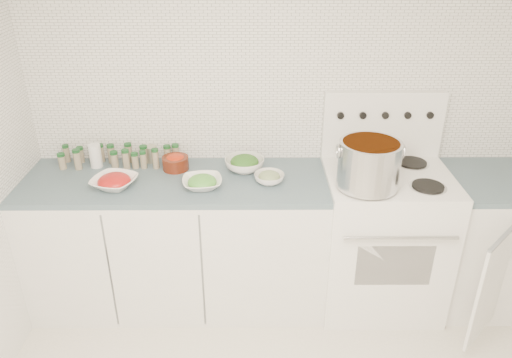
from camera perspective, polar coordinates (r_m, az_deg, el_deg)
name	(u,v)px	position (r m, az deg, el deg)	size (l,w,h in m)	color
room_walls	(356,166)	(1.71, 11.33, 1.49)	(3.54, 3.04, 2.52)	white
counter_left	(180,241)	(3.30, -8.73, -7.01)	(1.85, 0.62, 0.90)	white
stove	(381,235)	(3.34, 14.11, -6.18)	(0.76, 0.70, 1.36)	white
counter_right	(506,240)	(3.65, 26.70, -6.27)	(0.89, 0.91, 0.90)	white
stock_pot	(369,162)	(2.87, 12.80, 1.85)	(0.37, 0.35, 0.27)	silver
bowl_tomato	(114,182)	(3.04, -15.90, -0.28)	(0.32, 0.32, 0.08)	white
bowl_snowpea	(202,182)	(2.94, -6.17, -0.36)	(0.26, 0.26, 0.08)	white
bowl_broccoli	(245,163)	(3.13, -1.32, 1.81)	(0.29, 0.29, 0.10)	white
bowl_zucchini	(269,177)	(2.98, 1.52, 0.18)	(0.24, 0.24, 0.07)	white
bowl_pepper	(176,162)	(3.18, -9.19, 1.96)	(0.17, 0.17, 0.10)	#501B0D
salt_canister	(95,156)	(3.32, -17.88, 2.54)	(0.08, 0.08, 0.15)	white
tin_can	(151,154)	(3.31, -11.92, 2.83)	(0.08, 0.08, 0.11)	#A19D88
spice_cluster	(120,156)	(3.31, -15.28, 2.54)	(0.75, 0.16, 0.13)	gray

